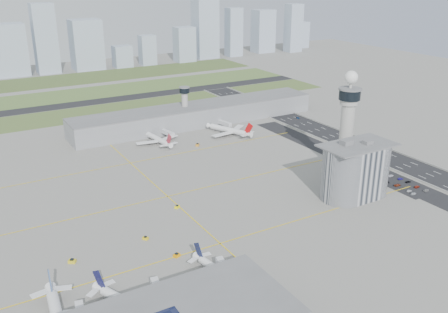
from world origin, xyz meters
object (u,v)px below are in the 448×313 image
secondary_tower (185,103)px  car_hw_1 (357,145)px  admin_building (356,171)px  tug_4 (197,145)px  car_lot_6 (426,190)px  car_hw_2 (298,118)px  car_lot_4 (377,177)px  car_lot_0 (413,194)px  car_lot_11 (384,171)px  car_lot_5 (369,174)px  car_lot_7 (417,187)px  car_lot_8 (408,182)px  jet_bridge_far_1 (219,123)px  airplane_far_b (228,127)px  airplane_far_a (157,136)px  airplane_near_b (129,299)px  car_lot_3 (387,182)px  car_lot_9 (400,179)px  tug_1 (177,255)px  jet_bridge_far_0 (163,132)px  tug_5 (228,132)px  car_lot_1 (409,191)px  control_tower (348,118)px  airplane_near_c (221,268)px  jet_bridge_near_1 (162,303)px  car_hw_4 (244,104)px  jet_bridge_near_2 (230,280)px  tug_2 (145,238)px  tug_3 (177,207)px

secondary_tower → car_hw_1: 140.41m
admin_building → tug_4: (-37.57, 120.11, -14.30)m
car_lot_6 → car_hw_2: 159.52m
car_lot_6 → car_lot_4: bearing=10.5°
car_lot_0 → car_lot_11: (11.33, 32.55, -0.00)m
car_lot_5 → car_lot_7: car_lot_7 is taller
car_lot_8 → jet_bridge_far_1: bearing=17.5°
airplane_far_b → car_hw_2: size_ratio=10.96×
car_lot_0 → car_hw_1: car_lot_0 is taller
airplane_far_a → car_lot_7: (100.64, -152.27, -5.07)m
airplane_near_b → car_lot_5: (176.84, 51.43, -4.81)m
car_lot_3 → car_lot_5: 15.18m
airplane_far_a → car_lot_8: size_ratio=11.32×
airplane_near_b → car_lot_9: bearing=77.7°
admin_building → tug_1: (-114.47, -8.00, -14.45)m
airplane_near_b → car_hw_1: bearing=91.4°
jet_bridge_far_0 → car_lot_9: jet_bridge_far_0 is taller
tug_4 → admin_building: bearing=144.3°
car_lot_4 → car_lot_9: (10.58, -9.19, 0.01)m
tug_5 → car_lot_3: bearing=151.5°
airplane_far_a → car_hw_1: airplane_far_a is taller
jet_bridge_far_0 → car_lot_6: (90.71, -171.14, -2.28)m
tug_5 → tug_4: bearing=70.8°
car_lot_7 → car_lot_0: bearing=110.8°
jet_bridge_far_1 → car_lot_1: size_ratio=4.16×
jet_bridge_far_1 → car_lot_1: bearing=0.7°
jet_bridge_far_0 → car_lot_0: bearing=15.3°
admin_building → car_lot_11: (41.88, 15.98, -14.68)m
control_tower → car_lot_3: control_tower is taller
airplane_near_c → airplane_far_b: (101.56, 164.65, 1.31)m
jet_bridge_near_1 → secondary_tower: bearing=-18.2°
car_lot_1 → car_lot_11: bearing=-20.3°
tug_4 → car_lot_1: tug_4 is taller
airplane_far_b → car_hw_4: (60.32, 71.70, -5.57)m
airplane_far_b → car_lot_7: 150.20m
car_hw_4 → jet_bridge_near_2: bearing=-114.5°
tug_5 → jet_bridge_near_2: bearing=107.2°
control_tower → secondary_tower: 148.97m
tug_2 → tug_5: bearing=-167.8°
tug_1 → tug_3: 48.88m
airplane_near_b → car_hw_2: size_ratio=9.64×
airplane_near_b → tug_2: airplane_near_b is taller
car_lot_11 → car_hw_2: car_lot_11 is taller
car_hw_1 → car_hw_2: car_hw_1 is taller
jet_bridge_far_0 → airplane_far_b: bearing=54.8°
airplane_far_b → car_hw_1: size_ratio=12.15×
airplane_near_c → airplane_far_a: (45.31, 173.54, 0.86)m
control_tower → car_lot_8: control_tower is taller
airplane_near_b → car_lot_1: airplane_near_b is taller
airplane_far_a → car_hw_4: bearing=-68.0°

